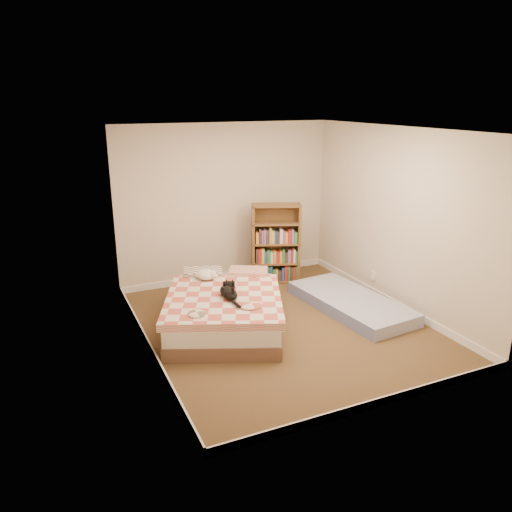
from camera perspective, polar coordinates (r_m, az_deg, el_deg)
name	(u,v)px	position (r m, az deg, el deg)	size (l,w,h in m)	color
room	(284,238)	(6.20, 3.24, 2.12)	(3.51, 4.01, 2.51)	#4D3621
bed	(223,308)	(6.55, -3.74, -5.93)	(2.01, 2.33, 0.52)	brown
bookshelf	(275,252)	(8.00, 2.19, 0.46)	(0.85, 0.52, 1.28)	brown
floor_mattress	(351,303)	(7.20, 10.77, -5.28)	(0.86, 1.91, 0.17)	#6B7AB3
black_cat	(228,292)	(6.26, -3.24, -4.09)	(0.33, 0.68, 0.15)	black
white_dog	(207,275)	(6.87, -5.66, -2.13)	(0.29, 0.30, 0.14)	white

